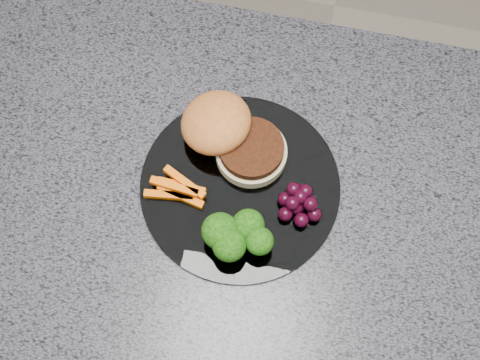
% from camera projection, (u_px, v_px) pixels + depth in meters
% --- Properties ---
extents(room, '(4.02, 4.02, 2.70)m').
position_uv_depth(room, '(370.00, 10.00, 0.43)').
color(room, '#A29A88').
rests_on(room, ground).
extents(island_cabinet, '(1.20, 0.60, 0.86)m').
position_uv_depth(island_cabinet, '(284.00, 295.00, 1.29)').
color(island_cabinet, brown).
rests_on(island_cabinet, ground).
extents(countertop, '(1.20, 0.60, 0.04)m').
position_uv_depth(countertop, '(305.00, 226.00, 0.87)').
color(countertop, '#4D4D58').
rests_on(countertop, island_cabinet).
extents(plate, '(0.26, 0.26, 0.01)m').
position_uv_depth(plate, '(240.00, 186.00, 0.87)').
color(plate, white).
rests_on(plate, countertop).
extents(burger, '(0.15, 0.13, 0.05)m').
position_uv_depth(burger, '(229.00, 134.00, 0.87)').
color(burger, '#CABE8E').
rests_on(burger, plate).
extents(carrot_sticks, '(0.08, 0.05, 0.02)m').
position_uv_depth(carrot_sticks, '(178.00, 189.00, 0.85)').
color(carrot_sticks, '#F26504').
rests_on(carrot_sticks, plate).
extents(broccoli, '(0.09, 0.07, 0.05)m').
position_uv_depth(broccoli, '(235.00, 235.00, 0.81)').
color(broccoli, olive).
rests_on(broccoli, plate).
extents(grape_bunch, '(0.06, 0.06, 0.03)m').
position_uv_depth(grape_bunch, '(300.00, 203.00, 0.84)').
color(grape_bunch, black).
rests_on(grape_bunch, plate).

